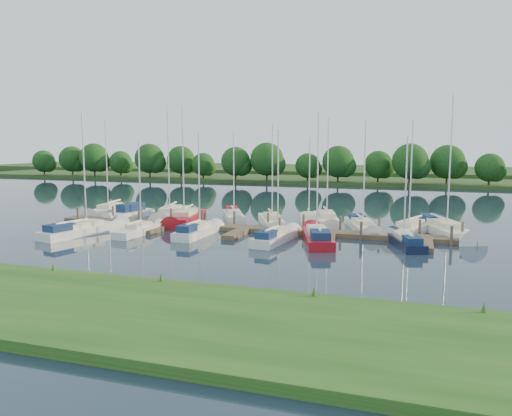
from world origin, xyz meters
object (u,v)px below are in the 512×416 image
(dock, at_px, (244,230))
(sailboat_n_0, at_px, (110,211))
(sailboat_n_5, at_px, (272,222))
(motorboat, at_px, (129,214))
(sailboat_s_2, at_px, (198,232))

(dock, xyz_separation_m, sailboat_n_0, (-19.15, 6.55, 0.08))
(sailboat_n_0, bearing_deg, dock, 154.10)
(sailboat_n_0, xyz_separation_m, sailboat_n_5, (20.51, -2.09, 0.00))
(dock, distance_m, motorboat, 15.81)
(dock, relative_size, sailboat_n_5, 3.84)
(dock, height_order, sailboat_n_0, sailboat_n_0)
(sailboat_n_0, relative_size, sailboat_n_5, 1.09)
(sailboat_n_5, bearing_deg, dock, 48.72)
(sailboat_n_0, distance_m, motorboat, 4.49)
(sailboat_n_0, bearing_deg, sailboat_s_2, 141.48)
(dock, xyz_separation_m, sailboat_s_2, (-3.29, -3.17, 0.14))
(sailboat_n_5, bearing_deg, sailboat_s_2, 34.38)
(sailboat_s_2, bearing_deg, sailboat_n_5, 60.22)
(sailboat_n_0, bearing_deg, sailboat_n_5, 167.16)
(sailboat_n_5, relative_size, sailboat_s_2, 1.08)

